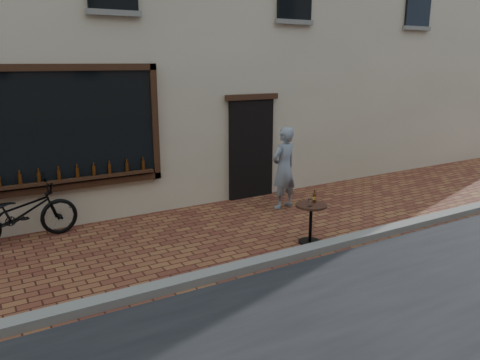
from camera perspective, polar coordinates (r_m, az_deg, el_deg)
ground at (r=7.03m, az=3.08°, el=-11.13°), size 90.00×90.00×0.00m
kerb at (r=7.15m, az=2.19°, el=-10.11°), size 90.00×0.25×0.12m
cargo_bicycle at (r=8.79m, az=-25.49°, el=-3.69°), size 2.29×0.88×1.07m
bistro_table at (r=8.00m, az=8.65°, el=-4.29°), size 0.53×0.53×0.91m
pedestrian at (r=9.77m, az=5.38°, el=1.48°), size 0.70×0.53×1.71m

